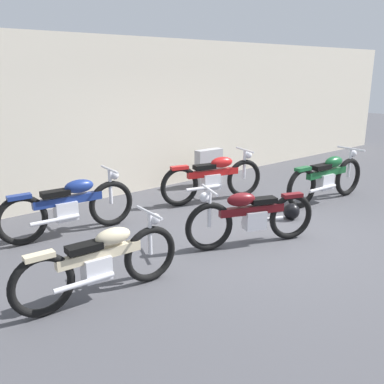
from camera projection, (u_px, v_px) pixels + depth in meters
The scene contains 9 objects.
ground_plane at pixel (261, 234), 6.56m from camera, with size 40.00×40.00×0.00m, color #47474C.
building_wall at pixel (138, 116), 8.69m from camera, with size 18.00×0.30×3.10m, color beige.
stone_marker at pixel (209, 168), 9.22m from camera, with size 0.64×0.20×0.82m, color #9E9EA3.
helmet at pixel (291, 211), 7.21m from camera, with size 0.28×0.28×0.28m, color black.
motorcycle_red at pixel (214, 178), 8.12m from camera, with size 2.13×0.77×0.97m.
motorcycle_cream at pixel (102, 261), 4.65m from camera, with size 1.98×0.55×0.89m.
motorcycle_green at pixel (327, 178), 8.11m from camera, with size 2.19×0.61×0.98m.
motorcycle_maroon at pixel (250, 216), 6.07m from camera, with size 1.92×0.89×0.91m.
motorcycle_blue at pixel (70, 206), 6.44m from camera, with size 2.15×0.60×0.96m.
Camera 1 is at (-4.71, -4.05, 2.45)m, focal length 39.46 mm.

